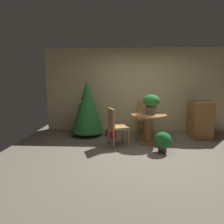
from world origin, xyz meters
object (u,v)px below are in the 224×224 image
Objects in this scene: potted_plant at (163,141)px; flower_vase at (151,103)px; round_dining_table at (148,124)px; holiday_tree at (87,106)px; wooden_chair_left_near at (115,125)px; gift_box_red at (111,134)px; wooden_chair_far at (144,116)px; wooden_cabinet at (200,120)px.

flower_vase is at bearing 102.34° from potted_plant.
round_dining_table is 0.56× the size of holiday_tree.
holiday_tree is (-0.86, 0.92, 0.33)m from wooden_chair_left_near.
wooden_chair_left_near is (-0.90, -0.34, -0.51)m from flower_vase.
round_dining_table is at bearing -19.99° from holiday_tree.
holiday_tree reaches higher than round_dining_table.
flower_vase is 1.34× the size of gift_box_red.
wooden_chair_left_near reaches higher than potted_plant.
wooden_chair_left_near is 1.49m from wooden_chair_far.
wooden_cabinet is (3.21, -0.07, -0.35)m from holiday_tree.
wooden_chair_far is (-0.07, 0.90, -0.51)m from flower_vase.
wooden_chair_left_near reaches higher than gift_box_red.
gift_box_red is at bearing 156.41° from flower_vase.
round_dining_table is 2.44× the size of gift_box_red.
wooden_cabinet reaches higher than gift_box_red.
holiday_tree reaches higher than wooden_cabinet.
wooden_cabinet reaches higher than wooden_chair_left_near.
gift_box_red is at bearing -156.56° from wooden_chair_far.
wooden_chair_left_near is 0.93m from gift_box_red.
wooden_chair_far is 1.56m from wooden_cabinet.
wooden_chair_left_near is at bearing -124.12° from wooden_chair_far.
wooden_chair_far is (0.00, 0.93, 0.04)m from round_dining_table.
flower_vase is at bearing -85.76° from wooden_chair_far.
round_dining_table is 1.82× the size of flower_vase.
potted_plant is (0.17, -0.76, -0.78)m from flower_vase.
wooden_chair_left_near reaches higher than round_dining_table.
gift_box_red is at bearing -9.56° from holiday_tree.
wooden_cabinet is (1.45, 0.51, -0.52)m from flower_vase.
gift_box_red is at bearing 135.10° from potted_plant.
wooden_chair_left_near is at bearing -47.03° from holiday_tree.
gift_box_red is at bearing 101.17° from wooden_chair_left_near.
wooden_cabinet is at bearing 19.49° from flower_vase.
potted_plant is at bearing -34.84° from holiday_tree.
wooden_chair_far reaches higher than gift_box_red.
flower_vase reaches higher than wooden_chair_far.
round_dining_table is 0.89m from wooden_chair_left_near.
round_dining_table reaches higher than potted_plant.
holiday_tree reaches higher than gift_box_red.
wooden_chair_far is at bearing 55.88° from wooden_chair_left_near.
wooden_chair_far is 2.54× the size of gift_box_red.
round_dining_table is 0.56m from flower_vase.
wooden_cabinet is (2.51, 0.05, 0.43)m from gift_box_red.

